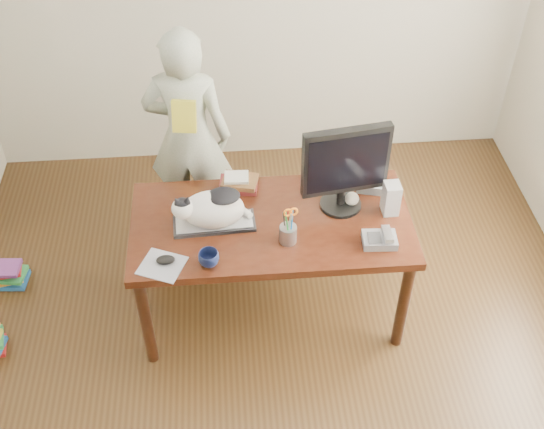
{
  "coord_description": "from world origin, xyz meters",
  "views": [
    {
      "loc": [
        -0.23,
        -2.2,
        3.41
      ],
      "look_at": [
        0.0,
        0.55,
        0.85
      ],
      "focal_mm": 45.0,
      "sensor_mm": 36.0,
      "label": 1
    }
  ],
  "objects": [
    {
      "name": "cat",
      "position": [
        -0.34,
        0.59,
        0.88
      ],
      "size": [
        0.45,
        0.25,
        0.26
      ],
      "rotation": [
        0.0,
        0.0,
        0.05
      ],
      "color": "white",
      "rests_on": "keyboard"
    },
    {
      "name": "mouse",
      "position": [
        -0.59,
        0.32,
        0.77
      ],
      "size": [
        0.12,
        0.1,
        0.04
      ],
      "rotation": [
        0.0,
        0.0,
        -0.41
      ],
      "color": "black",
      "rests_on": "mousepad"
    },
    {
      "name": "keyboard",
      "position": [
        -0.32,
        0.6,
        0.76
      ],
      "size": [
        0.47,
        0.2,
        0.03
      ],
      "rotation": [
        0.0,
        0.0,
        0.05
      ],
      "color": "black",
      "rests_on": "desk"
    },
    {
      "name": "coffee_mug",
      "position": [
        -0.36,
        0.3,
        0.79
      ],
      "size": [
        0.15,
        0.15,
        0.09
      ],
      "primitive_type": "imported",
      "rotation": [
        0.0,
        0.0,
        1.06
      ],
      "color": "#0C1333",
      "rests_on": "desk"
    },
    {
      "name": "pen_cup",
      "position": [
        0.08,
        0.44,
        0.82
      ],
      "size": [
        0.11,
        0.11,
        0.24
      ],
      "rotation": [
        0.0,
        0.0,
        0.18
      ],
      "color": "#95959B",
      "rests_on": "desk"
    },
    {
      "name": "book_pile_b",
      "position": [
        -1.72,
        0.95,
        0.07
      ],
      "size": [
        0.26,
        0.2,
        0.15
      ],
      "color": "#174C8E",
      "rests_on": "ground"
    },
    {
      "name": "baseball",
      "position": [
        0.48,
        0.71,
        0.79
      ],
      "size": [
        0.08,
        0.08,
        0.08
      ],
      "rotation": [
        0.0,
        0.0,
        0.39
      ],
      "color": "white",
      "rests_on": "desk"
    },
    {
      "name": "mousepad",
      "position": [
        -0.61,
        0.3,
        0.75
      ],
      "size": [
        0.28,
        0.27,
        0.01
      ],
      "rotation": [
        0.0,
        0.0,
        -0.41
      ],
      "color": "#A1A4AC",
      "rests_on": "desk"
    },
    {
      "name": "calculator",
      "position": [
        0.62,
        0.87,
        0.78
      ],
      "size": [
        0.19,
        0.23,
        0.06
      ],
      "rotation": [
        0.0,
        0.0,
        -0.25
      ],
      "color": "slate",
      "rests_on": "desk"
    },
    {
      "name": "phone",
      "position": [
        0.58,
        0.38,
        0.78
      ],
      "size": [
        0.19,
        0.16,
        0.08
      ],
      "rotation": [
        0.0,
        0.0,
        -0.05
      ],
      "color": "slate",
      "rests_on": "desk"
    },
    {
      "name": "person",
      "position": [
        -0.48,
        1.42,
        0.77
      ],
      "size": [
        0.61,
        0.45,
        1.55
      ],
      "primitive_type": "imported",
      "rotation": [
        0.0,
        0.0,
        2.99
      ],
      "color": "beige",
      "rests_on": "ground"
    },
    {
      "name": "book_stack",
      "position": [
        -0.17,
        0.91,
        0.79
      ],
      "size": [
        0.25,
        0.2,
        0.08
      ],
      "rotation": [
        0.0,
        0.0,
        -0.17
      ],
      "color": "#551618",
      "rests_on": "desk"
    },
    {
      "name": "speaker",
      "position": [
        0.69,
        0.63,
        0.85
      ],
      "size": [
        0.09,
        0.1,
        0.2
      ],
      "rotation": [
        0.0,
        0.0,
        0.04
      ],
      "color": "#ABAAAD",
      "rests_on": "desk"
    },
    {
      "name": "held_book",
      "position": [
        -0.48,
        1.25,
        1.05
      ],
      "size": [
        0.16,
        0.11,
        0.2
      ],
      "rotation": [
        0.0,
        0.0,
        -0.15
      ],
      "color": "yellow",
      "rests_on": "person"
    },
    {
      "name": "room",
      "position": [
        0.0,
        0.0,
        1.35
      ],
      "size": [
        4.5,
        4.5,
        4.5
      ],
      "color": "black",
      "rests_on": "ground"
    },
    {
      "name": "monitor",
      "position": [
        0.42,
        0.68,
        1.06
      ],
      "size": [
        0.49,
        0.27,
        0.56
      ],
      "rotation": [
        0.0,
        0.0,
        0.15
      ],
      "color": "black",
      "rests_on": "desk"
    },
    {
      "name": "desk",
      "position": [
        0.0,
        0.68,
        0.6
      ],
      "size": [
        1.6,
        0.8,
        0.75
      ],
      "color": "black",
      "rests_on": "ground"
    }
  ]
}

